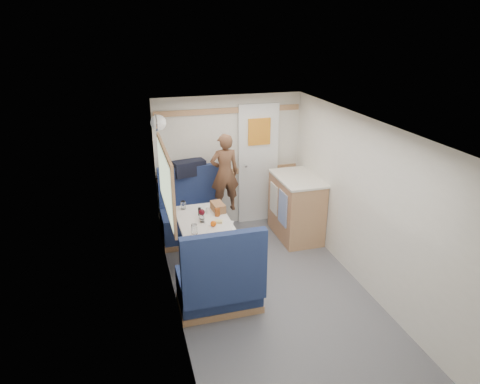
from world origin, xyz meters
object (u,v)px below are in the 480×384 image
object	(u,v)px
wine_glass	(202,213)
beer_glass	(217,212)
tumbler_mid	(183,205)
bench_far	(193,220)
dome_light	(158,123)
salt_grinder	(207,210)
tray	(220,228)
cheese_block	(218,222)
duffel_bag	(189,168)
bread_loaf	(218,207)
galley_counter	(296,207)
bench_near	(220,286)
pepper_grinder	(200,211)
dinette_table	(204,230)
person	(225,173)
tumbler_left	(194,229)
tumbler_right	(202,215)
orange_fruit	(213,224)

from	to	relation	value
wine_glass	beer_glass	distance (m)	0.26
tumbler_mid	bench_far	bearing A→B (deg)	69.56
dome_light	salt_grinder	bearing A→B (deg)	-56.84
tray	cheese_block	xyz separation A→B (m)	(0.01, 0.12, 0.02)
duffel_bag	bread_loaf	xyz separation A→B (m)	(0.20, -0.95, -0.24)
galley_counter	bench_near	bearing A→B (deg)	-136.06
galley_counter	pepper_grinder	world-z (taller)	galley_counter
bench_near	galley_counter	world-z (taller)	bench_near
bench_near	cheese_block	xyz separation A→B (m)	(0.14, 0.65, 0.45)
duffel_bag	beer_glass	world-z (taller)	duffel_bag
dinette_table	galley_counter	xyz separation A→B (m)	(1.47, 0.55, -0.10)
salt_grinder	bread_loaf	size ratio (longest dim) A/B	0.34
dinette_table	pepper_grinder	distance (m)	0.23
dinette_table	cheese_block	distance (m)	0.32
person	bench_far	bearing A→B (deg)	-12.89
dinette_table	beer_glass	bearing A→B (deg)	7.18
tray	pepper_grinder	size ratio (longest dim) A/B	3.70
bench_far	salt_grinder	size ratio (longest dim) A/B	12.24
bread_loaf	tray	bearing A→B (deg)	-100.76
wine_glass	bread_loaf	world-z (taller)	wine_glass
person	duffel_bag	world-z (taller)	person
bench_near	cheese_block	bearing A→B (deg)	77.71
cheese_block	bread_loaf	size ratio (longest dim) A/B	0.37
dinette_table	tray	distance (m)	0.39
galley_counter	tumbler_mid	bearing A→B (deg)	-173.17
tumbler_left	tumbler_right	size ratio (longest dim) A/B	1.16
bench_near	tumbler_left	size ratio (longest dim) A/B	9.09
bench_far	tumbler_right	distance (m)	1.00
bench_near	galley_counter	distance (m)	2.04
dome_light	pepper_grinder	world-z (taller)	dome_light
person	wine_glass	distance (m)	1.01
cheese_block	tumbler_mid	size ratio (longest dim) A/B	0.88
beer_glass	salt_grinder	world-z (taller)	beer_glass
bench_far	bench_near	xyz separation A→B (m)	(0.00, -1.73, 0.00)
tumbler_left	tray	bearing A→B (deg)	8.68
bread_loaf	beer_glass	bearing A→B (deg)	-105.73
tray	bench_far	bearing A→B (deg)	96.22
duffel_bag	pepper_grinder	size ratio (longest dim) A/B	4.45
duffel_bag	dinette_table	bearing A→B (deg)	-103.21
tumbler_left	bread_loaf	size ratio (longest dim) A/B	0.46
bench_far	tumbler_mid	xyz separation A→B (m)	(-0.19, -0.51, 0.47)
dinette_table	bench_near	xyz separation A→B (m)	(-0.00, -0.86, -0.27)
dinette_table	person	size ratio (longest dim) A/B	0.82
orange_fruit	salt_grinder	bearing A→B (deg)	88.40
wine_glass	beer_glass	bearing A→B (deg)	29.02
dinette_table	orange_fruit	world-z (taller)	orange_fruit
bench_far	pepper_grinder	world-z (taller)	bench_far
tumbler_left	orange_fruit	bearing A→B (deg)	21.33
bench_near	dome_light	size ratio (longest dim) A/B	5.25
person	dinette_table	bearing A→B (deg)	57.56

